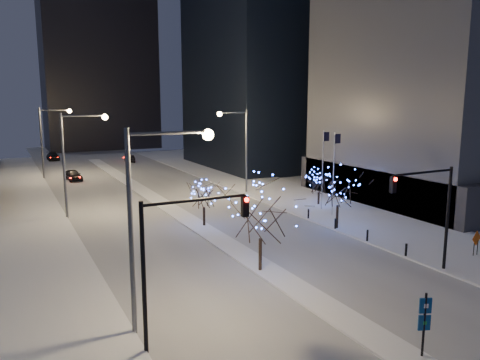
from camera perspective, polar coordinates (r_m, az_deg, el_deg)
ground at (r=26.89m, az=10.39°, el=-15.12°), size 160.00×160.00×0.00m
road at (r=57.36m, az=-11.36°, el=-1.65°), size 20.00×130.00×0.02m
median at (r=52.65m, az=-9.87°, el=-2.56°), size 2.00×80.00×0.15m
east_sidewalk at (r=50.66m, az=10.13°, el=-3.06°), size 10.00×90.00×0.15m
west_sidewalk at (r=40.76m, az=-24.70°, el=-7.02°), size 8.00×90.00×0.15m
midrise_block at (r=61.69m, az=26.31°, el=12.34°), size 30.00×22.00×30.00m
plinth at (r=62.28m, az=25.40°, el=0.35°), size 30.00×24.00×4.00m
horizon_block at (r=113.57m, az=-16.90°, el=14.39°), size 24.00×14.00×42.00m
street_lamp_w_near at (r=22.56m, az=-10.69°, el=-2.56°), size 4.40×0.56×10.00m
street_lamp_w_mid at (r=46.82m, az=-19.49°, el=3.45°), size 4.40×0.56×10.00m
street_lamp_w_far at (r=71.60m, az=-22.27°, el=5.32°), size 4.40×0.56×10.00m
street_lamp_east at (r=55.45m, az=-0.05°, el=4.89°), size 3.90×0.56×10.00m
traffic_signal_west at (r=21.32m, az=-7.69°, el=-8.06°), size 5.26×0.43×7.00m
traffic_signal_east at (r=32.05m, az=22.36°, el=-2.63°), size 5.26×0.43×7.00m
flagpoles at (r=46.68m, az=10.75°, el=1.72°), size 1.35×2.60×8.00m
bollards at (r=40.07m, az=13.33°, el=-5.86°), size 0.16×12.16×0.90m
car_near at (r=69.26m, az=-19.68°, el=0.56°), size 2.35×4.63×1.51m
car_mid at (r=86.11m, az=-13.31°, el=2.53°), size 1.65×4.01×1.29m
car_far at (r=93.36m, az=-21.84°, el=2.68°), size 2.06×4.93×1.42m
holiday_tree_median_near at (r=30.26m, az=2.52°, el=-3.64°), size 5.29×5.29×6.41m
holiday_tree_median_far at (r=41.39m, az=-4.44°, el=-1.80°), size 3.89×3.89×4.16m
holiday_tree_plaza_near at (r=41.17m, az=11.88°, el=-0.97°), size 4.86×4.86×5.39m
holiday_tree_plaza_far at (r=50.36m, az=9.62°, el=-0.13°), size 3.66×3.66×3.98m
wayfinding_sign at (r=22.59m, az=21.57°, el=-15.48°), size 0.53×0.28×3.07m
construction_sign at (r=37.85m, az=26.86°, el=-6.60°), size 1.10×0.19×1.82m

